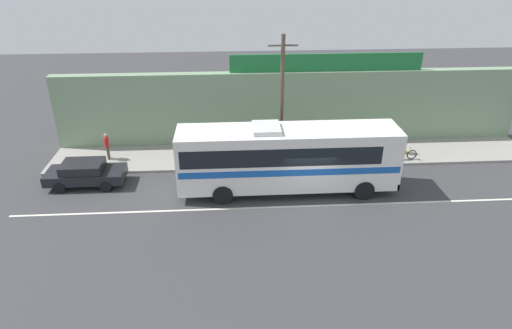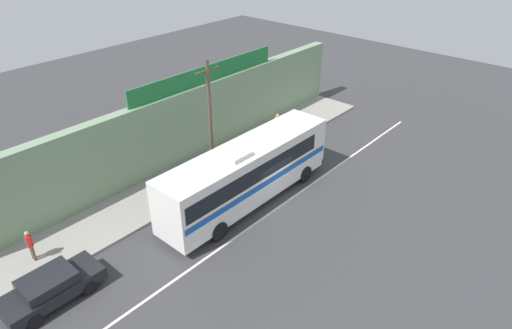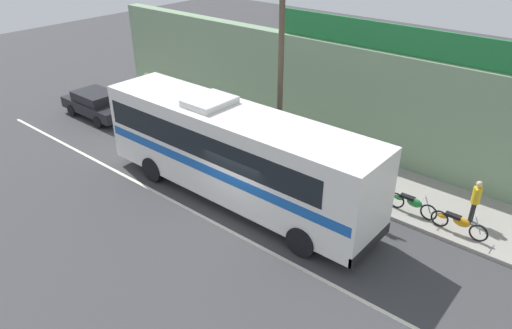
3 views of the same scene
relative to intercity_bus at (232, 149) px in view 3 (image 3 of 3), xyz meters
name	(u,v)px [view 3 (image 3 of 3)]	position (x,y,z in m)	size (l,w,h in m)	color
ground_plane	(239,218)	(1.10, -0.91, -2.07)	(70.00, 70.00, 0.00)	#3A3A3D
sidewalk_slab	(319,164)	(1.10, 4.29, -2.00)	(30.00, 3.60, 0.14)	gray
storefront_facade	(349,100)	(1.10, 6.44, 0.33)	(30.00, 0.70, 4.80)	gray
storefront_billboard	(405,40)	(3.25, 6.44, 3.28)	(12.15, 0.12, 1.10)	#1E7538
road_center_stripe	(224,228)	(1.10, -1.71, -2.06)	(30.00, 0.14, 0.01)	silver
intercity_bus	(232,149)	(0.00, 0.00, 0.00)	(11.52, 2.60, 3.78)	white
parked_car	(97,104)	(-10.93, 1.29, -1.33)	(4.20, 1.88, 1.37)	black
utility_pole	(280,77)	(0.02, 2.79, 2.04)	(1.60, 0.22, 7.66)	brown
motorcycle_orange	(458,222)	(7.47, 3.02, -1.50)	(1.92, 0.56, 0.94)	black
motorcycle_black	(412,203)	(5.78, 3.14, -1.50)	(1.83, 0.56, 0.94)	black
pedestrian_far_right	(148,85)	(-10.38, 4.26, -0.95)	(0.30, 0.48, 1.67)	brown
pedestrian_far_left	(476,199)	(7.62, 3.96, -0.96)	(0.30, 0.48, 1.66)	black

